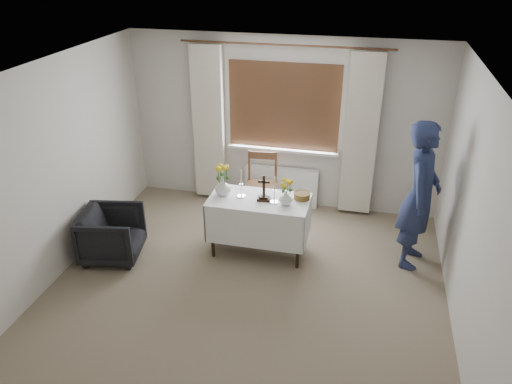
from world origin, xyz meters
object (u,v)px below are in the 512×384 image
flower_vase_right (286,198)px  person (420,195)px  wooden_cross (264,188)px  armchair (112,234)px  wooden_chair (261,188)px  altar_table (259,226)px  flower_vase_left (223,187)px

flower_vase_right → person: bearing=10.7°
wooden_cross → armchair: bearing=-167.6°
wooden_chair → wooden_cross: bearing=-79.6°
altar_table → armchair: 1.84m
person → wooden_cross: 1.85m
wooden_chair → flower_vase_right: size_ratio=5.66×
wooden_cross → flower_vase_left: bearing=173.1°
person → wooden_cross: size_ratio=5.53×
armchair → wooden_cross: bearing=-84.4°
flower_vase_right → wooden_cross: bearing=170.5°
altar_table → wooden_chair: bearing=101.5°
altar_table → flower_vase_right: 0.58m
altar_table → person: size_ratio=0.67×
wooden_cross → flower_vase_right: wooden_cross is taller
flower_vase_right → armchair: bearing=-167.1°
altar_table → wooden_chair: wooden_chair is taller
altar_table → flower_vase_right: flower_vase_right is taller
wooden_cross → flower_vase_left: (-0.53, 0.03, -0.06)m
wooden_chair → flower_vase_left: bearing=-114.0°
wooden_chair → flower_vase_right: 1.11m
armchair → person: size_ratio=0.39×
armchair → wooden_cross: wooden_cross is taller
armchair → flower_vase_right: (2.11, 0.48, 0.52)m
wooden_chair → flower_vase_right: (0.52, -0.91, 0.36)m
person → wooden_cross: bearing=109.6°
wooden_chair → person: (2.07, -0.62, 0.44)m
wooden_chair → flower_vase_left: 0.97m
flower_vase_left → wooden_cross: bearing=-3.1°
armchair → wooden_cross: 1.99m
wooden_chair → wooden_cross: size_ratio=2.90×
wooden_chair → armchair: size_ratio=1.35×
altar_table → flower_vase_right: size_ratio=7.26×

